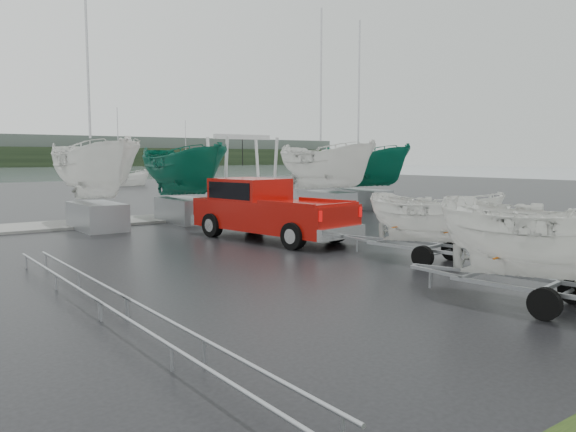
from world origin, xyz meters
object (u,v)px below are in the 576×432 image
at_px(trailer_hitched, 433,174).
at_px(trailer_parked, 556,165).
at_px(boat_hoist, 243,163).
at_px(pickup_truck, 265,208).

relative_size(trailer_hitched, trailer_parked, 0.88).
distance_m(trailer_hitched, boat_hoist, 15.29).
bearing_deg(boat_hoist, trailer_hitched, -102.00).
height_order(trailer_hitched, boat_hoist, trailer_hitched).
bearing_deg(trailer_hitched, pickup_truck, 90.00).
relative_size(pickup_truck, trailer_hitched, 1.49).
relative_size(trailer_hitched, boat_hoist, 1.11).
bearing_deg(trailer_hitched, trailer_parked, -123.40).
height_order(pickup_truck, boat_hoist, boat_hoist).
xyz_separation_m(pickup_truck, boat_hoist, (4.24, 8.24, 1.54)).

